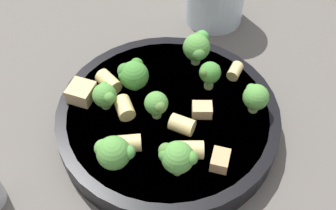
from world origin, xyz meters
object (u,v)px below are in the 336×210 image
Objects in this scene: broccoli_floret_0 at (105,96)px; broccoli_floret_6 at (177,157)px; rigatoni_1 at (235,71)px; rigatoni_5 at (109,82)px; broccoli_floret_2 at (133,74)px; rigatoni_2 at (190,150)px; chicken_chunk_2 at (220,160)px; broccoli_floret_7 at (197,46)px; rigatoni_3 at (124,108)px; broccoli_floret_3 at (210,73)px; pasta_bowl at (168,118)px; broccoli_floret_1 at (114,153)px; broccoli_floret_5 at (256,97)px; broccoli_floret_4 at (157,104)px; rigatoni_0 at (182,125)px; chicken_chunk_1 at (202,110)px; rigatoni_4 at (130,143)px; chicken_chunk_0 at (81,92)px.

broccoli_floret_6 is at bearing -105.44° from broccoli_floret_0.
broccoli_floret_6 is 2.01× the size of rigatoni_1.
broccoli_floret_0 is 1.09× the size of rigatoni_5.
broccoli_floret_2 is 0.12m from broccoli_floret_6.
broccoli_floret_6 is 1.55× the size of rigatoni_2.
chicken_chunk_2 is at bearing -98.58° from rigatoni_5.
broccoli_floret_7 is at bearing -27.49° from broccoli_floret_2.
broccoli_floret_3 is at bearing -34.94° from rigatoni_3.
chicken_chunk_2 is at bearing -110.50° from pasta_bowl.
broccoli_floret_1 is (-0.05, -0.05, 0.00)m from broccoli_floret_0.
rigatoni_1 is (0.08, -0.03, 0.02)m from pasta_bowl.
broccoli_floret_3 is (0.04, -0.07, 0.00)m from broccoli_floret_2.
broccoli_floret_1 reaches higher than broccoli_floret_5.
broccoli_floret_4 is 0.84× the size of broccoli_floret_7.
broccoli_floret_4 is 1.23× the size of rigatoni_2.
broccoli_floret_0 is 0.11m from broccoli_floret_6.
rigatoni_1 is at bearing -49.94° from rigatoni_5.
broccoli_floret_4 is (0.07, -0.00, -0.00)m from broccoli_floret_1.
rigatoni_2 is (-0.02, -0.02, 0.00)m from rigatoni_0.
rigatoni_1 is at bearing -32.76° from rigatoni_3.
broccoli_floret_7 is 0.11m from rigatoni_3.
broccoli_floret_2 is 0.08m from chicken_chunk_1.
broccoli_floret_7 is (0.03, 0.03, 0.00)m from broccoli_floret_3.
broccoli_floret_0 is 1.39× the size of chicken_chunk_2.
rigatoni_4 is at bearing 146.47° from rigatoni_0.
rigatoni_4 is 0.08m from chicken_chunk_1.
rigatoni_1 is 0.07m from chicken_chunk_1.
chicken_chunk_1 is at bearing -78.11° from rigatoni_5.
broccoli_floret_1 is 1.04× the size of broccoli_floret_2.
rigatoni_2 is (-0.04, -0.10, -0.01)m from broccoli_floret_2.
rigatoni_5 is 1.27× the size of chicken_chunk_2.
rigatoni_3 and chicken_chunk_0 have the same top height.
rigatoni_0 is (0.02, -0.08, -0.01)m from broccoli_floret_0.
pasta_bowl is 0.09m from broccoli_floret_7.
broccoli_floret_7 reaches higher than broccoli_floret_4.
broccoli_floret_7 is 0.13m from rigatoni_2.
chicken_chunk_0 reaches higher than pasta_bowl.
broccoli_floret_7 is 1.43× the size of rigatoni_5.
broccoli_floret_6 reaches higher than broccoli_floret_7.
chicken_chunk_0 is at bearing 79.77° from broccoli_floret_6.
chicken_chunk_2 is (-0.02, -0.08, -0.01)m from broccoli_floret_4.
broccoli_floret_5 is at bearing -109.32° from broccoli_floret_7.
chicken_chunk_2 is at bearing -140.92° from broccoli_floret_7.
broccoli_floret_1 is 0.96× the size of broccoli_floret_7.
broccoli_floret_4 is at bearing 66.37° from rigatoni_2.
broccoli_floret_6 is 0.05m from rigatoni_4.
broccoli_floret_0 reaches higher than pasta_bowl.
chicken_chunk_0 is (0.03, 0.08, -0.00)m from rigatoni_4.
broccoli_floret_7 is (0.09, 0.01, 0.00)m from broccoli_floret_4.
pasta_bowl is 6.66× the size of broccoli_floret_2.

